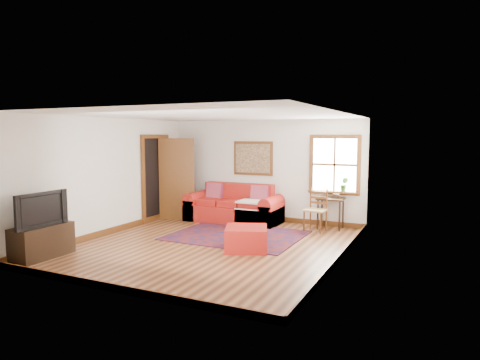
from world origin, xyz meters
The scene contains 13 objects.
ground centered at (0.00, 0.00, 0.00)m, with size 5.50×5.50×0.00m, color #492413.
room_envelope centered at (0.00, 0.02, 1.65)m, with size 5.04×5.54×2.52m.
window centered at (1.78, 2.70, 1.31)m, with size 1.18×0.20×1.38m.
doorway centered at (-2.21, 1.78, 1.07)m, with size 0.89×1.08×2.14m.
framed_artwork centered at (-0.30, 2.71, 1.55)m, with size 1.05×0.07×0.85m.
persian_rug centered at (0.11, 0.94, 0.01)m, with size 2.68×2.14×0.02m, color #63180E.
red_leather_sofa centered at (-0.61, 2.29, 0.31)m, with size 2.35×0.97×0.92m.
red_ottoman centered at (0.76, -0.01, 0.22)m, with size 0.76×0.76×0.43m, color #AA1B16.
side_table centered at (1.74, 2.46, 0.59)m, with size 0.59×0.44×0.71m.
ladder_back_chair centered at (1.51, 2.12, 0.51)m, with size 0.49×0.47×0.95m.
media_cabinet centered at (-2.25, -1.98, 0.29)m, with size 0.47×1.04×0.57m, color black.
television centered at (-2.23, -2.05, 0.87)m, with size 1.04×0.14×0.60m, color black.
candle_hurricane centered at (-2.20, -1.54, 0.66)m, with size 0.12×0.12×0.18m.
Camera 1 is at (3.99, -7.09, 2.13)m, focal length 32.00 mm.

